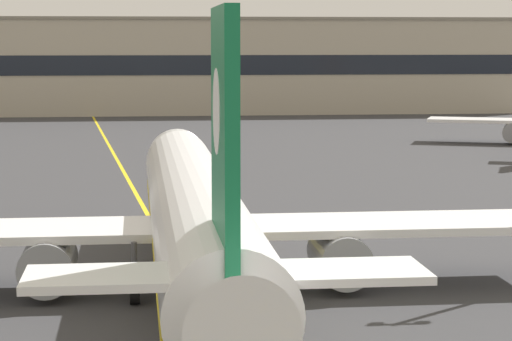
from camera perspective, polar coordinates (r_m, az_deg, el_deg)
taxiway_centreline at (r=64.74m, az=-5.72°, el=-2.56°), size 14.32×179.48×0.01m
airliner_foreground at (r=45.29m, az=-3.27°, el=-2.36°), size 32.01×41.41×11.65m
safety_cone_by_nose_gear at (r=61.15m, az=-2.12°, el=-2.86°), size 0.44×0.44×0.55m
terminal_building at (r=157.20m, az=-8.81°, el=5.57°), size 127.92×12.40×14.02m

